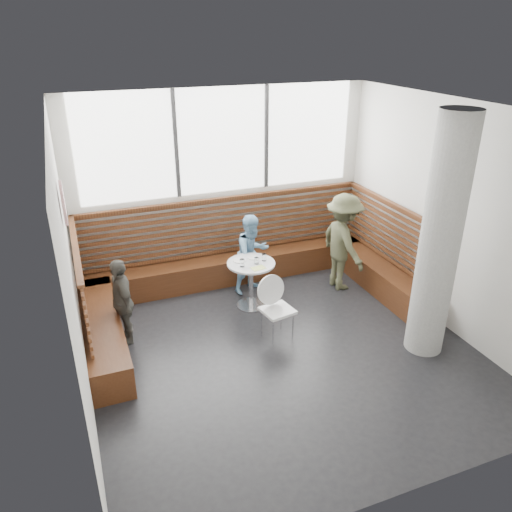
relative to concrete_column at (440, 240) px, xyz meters
name	(u,v)px	position (x,y,z in m)	size (l,w,h in m)	color
room	(285,243)	(-1.85, 0.60, 0.00)	(5.00, 5.00, 3.20)	silver
booth	(239,270)	(-1.85, 2.37, -1.19)	(5.00, 2.50, 1.44)	#3F200F
concrete_column	(440,240)	(0.00, 0.00, 0.00)	(0.50, 0.50, 3.20)	gray
wall_art	(63,203)	(-4.31, 1.00, 0.70)	(0.50, 0.50, 0.03)	white
cafe_table	(251,275)	(-1.82, 1.89, -1.06)	(0.74, 0.74, 0.76)	silver
cafe_chair	(276,303)	(-1.79, 1.01, -1.07)	(0.43, 0.42, 0.90)	white
adult_man	(343,242)	(-0.18, 1.96, -0.78)	(1.05, 0.61, 1.63)	#4A4D33
child_back	(252,254)	(-1.61, 2.38, -0.94)	(0.64, 0.50, 1.32)	#77A9CE
child_left	(122,301)	(-3.79, 1.64, -0.97)	(0.73, 0.31, 1.25)	#4E4E47
plate_near	(239,260)	(-1.96, 2.01, -0.83)	(0.19, 0.19, 0.01)	white
plate_far	(253,257)	(-1.73, 2.04, -0.84)	(0.18, 0.18, 0.01)	white
glass_left	(242,263)	(-1.99, 1.82, -0.78)	(0.08, 0.08, 0.12)	white
glass_mid	(256,261)	(-1.76, 1.82, -0.79)	(0.07, 0.07, 0.10)	white
glass_right	(264,257)	(-1.61, 1.89, -0.79)	(0.07, 0.07, 0.11)	white
menu_card	(258,268)	(-1.79, 1.67, -0.84)	(0.21, 0.15, 0.00)	#A5C64C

